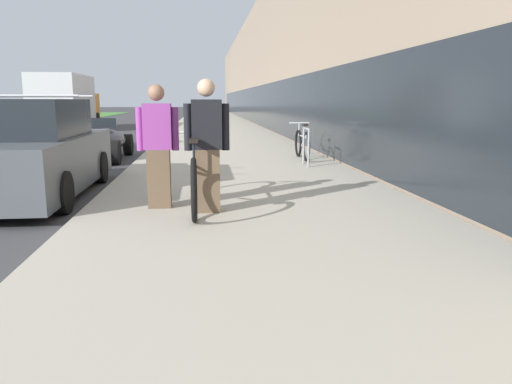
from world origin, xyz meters
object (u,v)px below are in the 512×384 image
bike_rack_hoop (306,143)px  person_bystander (158,147)px  cruiser_bike_nearest (302,144)px  tandem_bicycle (195,177)px  parked_sedan_curbside (30,153)px  person_rider (207,146)px  vintage_roadster_curbside (91,142)px  moving_truck (66,102)px

bike_rack_hoop → person_bystander: bearing=-124.9°
cruiser_bike_nearest → tandem_bicycle: bearing=-115.4°
cruiser_bike_nearest → parked_sedan_curbside: size_ratio=0.39×
tandem_bicycle → parked_sedan_curbside: (-2.65, 1.57, 0.19)m
person_rider → person_bystander: 0.74m
cruiser_bike_nearest → vintage_roadster_curbside: 5.54m
person_rider → vintage_roadster_curbside: size_ratio=0.45×
person_rider → moving_truck: bearing=108.7°
tandem_bicycle → parked_sedan_curbside: parked_sedan_curbside is taller
person_rider → parked_sedan_curbside: size_ratio=0.39×
person_rider → person_bystander: bearing=152.4°
parked_sedan_curbside → person_rider: bearing=-33.8°
person_rider → vintage_roadster_curbside: 7.66m
moving_truck → tandem_bicycle: bearing=-71.4°
bike_rack_hoop → moving_truck: bearing=119.3°
tandem_bicycle → parked_sedan_curbside: 3.09m
person_rider → cruiser_bike_nearest: 6.24m
person_bystander → cruiser_bike_nearest: size_ratio=0.96×
person_rider → person_bystander: size_ratio=1.04×
person_rider → bike_rack_hoop: 5.03m
tandem_bicycle → bike_rack_hoop: (2.41, 4.17, 0.10)m
person_bystander → parked_sedan_curbside: bearing=144.5°
tandem_bicycle → moving_truck: moving_truck is taller
vintage_roadster_curbside → bike_rack_hoop: bearing=-26.0°
bike_rack_hoop → parked_sedan_curbside: bearing=-152.7°
person_rider → person_bystander: person_rider is taller
cruiser_bike_nearest → person_rider: bearing=-112.7°
person_bystander → cruiser_bike_nearest: 6.21m
person_bystander → person_rider: bearing=-27.6°
vintage_roadster_curbside → tandem_bicycle: bearing=-67.3°
cruiser_bike_nearest → vintage_roadster_curbside: vintage_roadster_curbside is taller
tandem_bicycle → person_bystander: bearing=177.4°
cruiser_bike_nearest → bike_rack_hoop: bearing=-97.4°
parked_sedan_curbside → tandem_bicycle: bearing=-30.6°
tandem_bicycle → person_rider: bearing=-62.4°
vintage_roadster_curbside → moving_truck: (-4.28, 14.37, 0.97)m
bike_rack_hoop → parked_sedan_curbside: (-5.06, -2.61, 0.09)m
cruiser_bike_nearest → moving_truck: moving_truck is taller
person_rider → cruiser_bike_nearest: person_rider is taller
parked_sedan_curbside → moving_truck: bearing=102.8°
cruiser_bike_nearest → vintage_roadster_curbside: bearing=166.4°
person_rider → bike_rack_hoop: bearing=63.5°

